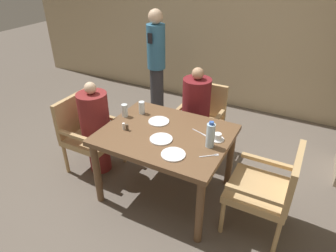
{
  "coord_description": "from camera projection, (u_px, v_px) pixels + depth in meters",
  "views": [
    {
      "loc": [
        1.13,
        -2.12,
        2.24
      ],
      "look_at": [
        0.0,
        0.05,
        0.79
      ],
      "focal_mm": 32.0,
      "sensor_mm": 36.0,
      "label": 1
    }
  ],
  "objects": [
    {
      "name": "dining_table",
      "position": [
        166.0,
        141.0,
        2.88
      ],
      "size": [
        1.2,
        0.96,
        0.74
      ],
      "color": "brown",
      "rests_on": "ground_plane"
    },
    {
      "name": "plate_main_left",
      "position": [
        161.0,
        139.0,
        2.73
      ],
      "size": [
        0.21,
        0.21,
        0.01
      ],
      "color": "white",
      "rests_on": "dining_table"
    },
    {
      "name": "glass_tall_near",
      "position": [
        142.0,
        108.0,
        3.14
      ],
      "size": [
        0.06,
        0.06,
        0.13
      ],
      "color": "silver",
      "rests_on": "dining_table"
    },
    {
      "name": "diner_in_far_chair",
      "position": [
        196.0,
        114.0,
        3.48
      ],
      "size": [
        0.32,
        0.32,
        1.15
      ],
      "color": "maroon",
      "rests_on": "ground_plane"
    },
    {
      "name": "wall_back",
      "position": [
        243.0,
        17.0,
        4.31
      ],
      "size": [
        8.0,
        0.06,
        2.8
      ],
      "color": "tan",
      "rests_on": "ground_plane"
    },
    {
      "name": "chair_right_side",
      "position": [
        269.0,
        187.0,
        2.57
      ],
      "size": [
        0.54,
        0.53,
        0.86
      ],
      "color": "tan",
      "rests_on": "ground_plane"
    },
    {
      "name": "chair_far_side",
      "position": [
        200.0,
        117.0,
        3.64
      ],
      "size": [
        0.53,
        0.54,
        0.86
      ],
      "color": "tan",
      "rests_on": "ground_plane"
    },
    {
      "name": "knife_beside_plate",
      "position": [
        200.0,
        133.0,
        2.83
      ],
      "size": [
        0.17,
        0.07,
        0.0
      ],
      "color": "silver",
      "rests_on": "dining_table"
    },
    {
      "name": "fork_beside_plate",
      "position": [
        211.0,
        156.0,
        2.52
      ],
      "size": [
        0.14,
        0.12,
        0.0
      ],
      "color": "silver",
      "rests_on": "dining_table"
    },
    {
      "name": "ground_plane",
      "position": [
        166.0,
        191.0,
        3.21
      ],
      "size": [
        16.0,
        16.0,
        0.0
      ],
      "primitive_type": "plane",
      "color": "#60564C"
    },
    {
      "name": "water_bottle",
      "position": [
        210.0,
        135.0,
        2.58
      ],
      "size": [
        0.08,
        0.08,
        0.25
      ],
      "color": "silver",
      "rests_on": "dining_table"
    },
    {
      "name": "glass_tall_mid",
      "position": [
        125.0,
        110.0,
        3.08
      ],
      "size": [
        0.06,
        0.06,
        0.13
      ],
      "color": "silver",
      "rests_on": "dining_table"
    },
    {
      "name": "standing_host",
      "position": [
        156.0,
        61.0,
        4.35
      ],
      "size": [
        0.26,
        0.3,
        1.56
      ],
      "color": "#2D2D33",
      "rests_on": "ground_plane"
    },
    {
      "name": "pepper_shaker",
      "position": [
        127.0,
        127.0,
        2.86
      ],
      "size": [
        0.03,
        0.03,
        0.06
      ],
      "color": "#4C3D2D",
      "rests_on": "dining_table"
    },
    {
      "name": "chair_left_side",
      "position": [
        87.0,
        131.0,
        3.37
      ],
      "size": [
        0.54,
        0.53,
        0.86
      ],
      "color": "tan",
      "rests_on": "ground_plane"
    },
    {
      "name": "plate_main_right",
      "position": [
        173.0,
        154.0,
        2.53
      ],
      "size": [
        0.21,
        0.21,
        0.01
      ],
      "color": "white",
      "rests_on": "dining_table"
    },
    {
      "name": "diner_in_left_chair",
      "position": [
        96.0,
        127.0,
        3.27
      ],
      "size": [
        0.32,
        0.32,
        1.09
      ],
      "color": "maroon",
      "rests_on": "ground_plane"
    },
    {
      "name": "salt_shaker",
      "position": [
        124.0,
        126.0,
        2.87
      ],
      "size": [
        0.03,
        0.03,
        0.07
      ],
      "color": "white",
      "rests_on": "dining_table"
    },
    {
      "name": "plate_dessert_center",
      "position": [
        159.0,
        121.0,
        3.01
      ],
      "size": [
        0.21,
        0.21,
        0.01
      ],
      "color": "white",
      "rests_on": "dining_table"
    },
    {
      "name": "teacup_with_saucer",
      "position": [
        217.0,
        137.0,
        2.72
      ],
      "size": [
        0.13,
        0.13,
        0.06
      ],
      "color": "white",
      "rests_on": "dining_table"
    }
  ]
}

